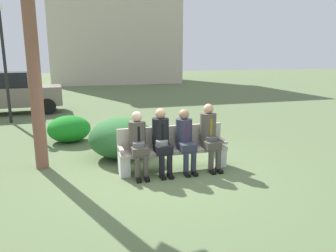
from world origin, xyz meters
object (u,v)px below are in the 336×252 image
at_px(street_lamp, 4,53).
at_px(seated_man_centerleft, 162,138).
at_px(seated_man_centerright, 185,137).
at_px(seated_man_rightmost, 210,133).
at_px(parked_car_near, 10,93).
at_px(park_bench, 173,149).
at_px(building_backdrop, 112,17).
at_px(seated_man_leftmost, 138,140).
at_px(shrub_near_bench, 121,138).
at_px(shrub_mid_lawn, 69,129).

bearing_deg(street_lamp, seated_man_centerleft, -58.35).
height_order(seated_man_centerright, seated_man_rightmost, seated_man_rightmost).
bearing_deg(parked_car_near, street_lamp, -81.72).
bearing_deg(park_bench, parked_car_near, 118.58).
relative_size(seated_man_rightmost, building_backdrop, 0.12).
xyz_separation_m(park_bench, street_lamp, (-4.12, 6.10, 1.99)).
height_order(seated_man_rightmost, parked_car_near, parked_car_near).
distance_m(park_bench, seated_man_leftmost, 0.81).
bearing_deg(seated_man_leftmost, building_backdrop, 84.07).
height_order(seated_man_centerleft, seated_man_rightmost, seated_man_rightmost).
xyz_separation_m(shrub_near_bench, parked_car_near, (-3.49, 7.01, 0.37)).
xyz_separation_m(shrub_near_bench, street_lamp, (-3.21, 5.02, 1.96)).
distance_m(park_bench, seated_man_centerright, 0.38).
xyz_separation_m(seated_man_centerright, building_backdrop, (1.45, 23.39, 4.88)).
height_order(park_bench, street_lamp, street_lamp).
xyz_separation_m(seated_man_leftmost, parked_car_near, (-3.66, 8.23, 0.13)).
relative_size(parked_car_near, building_backdrop, 0.36).
xyz_separation_m(seated_man_leftmost, seated_man_centerright, (0.98, 0.01, -0.00)).
bearing_deg(seated_man_leftmost, seated_man_centerleft, 0.42).
distance_m(seated_man_centerright, shrub_mid_lawn, 3.81).
distance_m(park_bench, street_lamp, 7.63).
xyz_separation_m(shrub_near_bench, building_backdrop, (2.59, 22.18, 5.12)).
height_order(seated_man_leftmost, seated_man_centerright, seated_man_leftmost).
distance_m(seated_man_rightmost, street_lamp, 8.10).
bearing_deg(street_lamp, parked_car_near, 98.28).
distance_m(park_bench, parked_car_near, 9.22).
relative_size(shrub_near_bench, building_backdrop, 0.13).
distance_m(park_bench, shrub_near_bench, 1.41).
height_order(seated_man_leftmost, seated_man_rightmost, seated_man_rightmost).
height_order(seated_man_leftmost, parked_car_near, parked_car_near).
relative_size(seated_man_centerleft, seated_man_centerright, 1.03).
height_order(seated_man_centerright, shrub_mid_lawn, seated_man_centerright).
relative_size(seated_man_centerright, shrub_mid_lawn, 1.09).
height_order(park_bench, seated_man_leftmost, seated_man_leftmost).
distance_m(seated_man_centerleft, building_backdrop, 23.98).
bearing_deg(seated_man_rightmost, street_lamp, 128.10).
xyz_separation_m(park_bench, shrub_mid_lawn, (-2.10, 2.87, -0.07)).
distance_m(park_bench, seated_man_rightmost, 0.84).
relative_size(park_bench, shrub_near_bench, 1.51).
bearing_deg(seated_man_centerright, seated_man_leftmost, -179.70).
bearing_deg(shrub_mid_lawn, shrub_near_bench, -56.47).
bearing_deg(parked_car_near, park_bench, -61.42).
bearing_deg(street_lamp, seated_man_leftmost, -61.66).
distance_m(seated_man_centerleft, shrub_near_bench, 1.40).
xyz_separation_m(shrub_mid_lawn, parked_car_near, (-2.31, 5.22, 0.47)).
height_order(seated_man_rightmost, building_backdrop, building_backdrop).
height_order(seated_man_centerright, shrub_near_bench, seated_man_centerright).
relative_size(shrub_near_bench, shrub_mid_lawn, 1.30).
relative_size(seated_man_leftmost, seated_man_centerright, 1.01).
xyz_separation_m(seated_man_centerleft, shrub_near_bench, (-0.64, 1.21, -0.26)).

